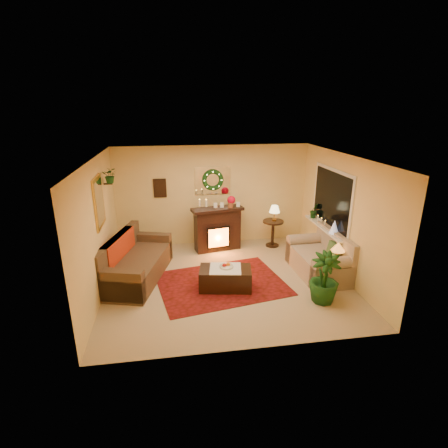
{
  "coord_description": "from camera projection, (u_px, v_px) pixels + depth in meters",
  "views": [
    {
      "loc": [
        -1.09,
        -6.58,
        3.54
      ],
      "look_at": [
        0.0,
        0.35,
        1.15
      ],
      "focal_mm": 28.0,
      "sensor_mm": 36.0,
      "label": 1
    }
  ],
  "objects": [
    {
      "name": "sill_plant",
      "position": [
        314.0,
        210.0,
        8.6
      ],
      "size": [
        0.27,
        0.22,
        0.5
      ],
      "primitive_type": "imported",
      "color": "#2F6125",
      "rests_on": "window_sill"
    },
    {
      "name": "side_table_round",
      "position": [
        273.0,
        234.0,
        9.17
      ],
      "size": [
        0.55,
        0.55,
        0.7
      ],
      "primitive_type": "cylinder",
      "rotation": [
        0.0,
        0.0,
        -0.03
      ],
      "color": "black",
      "rests_on": "floor"
    },
    {
      "name": "ceiling",
      "position": [
        227.0,
        158.0,
        6.61
      ],
      "size": [
        5.0,
        5.0,
        0.0
      ],
      "primitive_type": "plane",
      "color": "white",
      "rests_on": "ground"
    },
    {
      "name": "window_glass",
      "position": [
        331.0,
        199.0,
        7.83
      ],
      "size": [
        0.02,
        1.7,
        1.22
      ],
      "primitive_type": "cube",
      "color": "black",
      "rests_on": "wall_right"
    },
    {
      "name": "fireplace",
      "position": [
        217.0,
        229.0,
        8.88
      ],
      "size": [
        1.19,
        0.57,
        1.05
      ],
      "primitive_type": "cube",
      "rotation": [
        0.0,
        0.0,
        0.19
      ],
      "color": "black",
      "rests_on": "floor"
    },
    {
      "name": "window_frame",
      "position": [
        332.0,
        199.0,
        7.83
      ],
      "size": [
        0.03,
        1.86,
        1.36
      ],
      "primitive_type": "cube",
      "color": "white",
      "rests_on": "wall_right"
    },
    {
      "name": "floor_palm",
      "position": [
        324.0,
        280.0,
        6.51
      ],
      "size": [
        1.92,
        1.92,
        2.95
      ],
      "primitive_type": "imported",
      "rotation": [
        0.0,
        0.0,
        -0.18
      ],
      "color": "#234920",
      "rests_on": "floor"
    },
    {
      "name": "lamp_tiffany",
      "position": [
        338.0,
        250.0,
        7.11
      ],
      "size": [
        0.29,
        0.29,
        0.42
      ],
      "primitive_type": "cone",
      "color": "orange",
      "rests_on": "end_table_square"
    },
    {
      "name": "wreath",
      "position": [
        213.0,
        180.0,
        8.95
      ],
      "size": [
        0.55,
        0.11,
        0.55
      ],
      "primitive_type": "torus",
      "rotation": [
        1.57,
        0.0,
        0.0
      ],
      "color": "#194719",
      "rests_on": "wall_back"
    },
    {
      "name": "wall_left",
      "position": [
        98.0,
        229.0,
        6.67
      ],
      "size": [
        4.5,
        4.5,
        0.0
      ],
      "primitive_type": "plane",
      "color": "#EFD88C",
      "rests_on": "ground"
    },
    {
      "name": "loveseat",
      "position": [
        320.0,
        256.0,
        7.62
      ],
      "size": [
        1.0,
        1.66,
        0.94
      ],
      "primitive_type": "cube",
      "rotation": [
        0.0,
        0.0,
        0.04
      ],
      "color": "gray",
      "rests_on": "floor"
    },
    {
      "name": "fruit_bowl",
      "position": [
        226.0,
        267.0,
        7.03
      ],
      "size": [
        0.28,
        0.28,
        0.06
      ],
      "primitive_type": "cylinder",
      "color": "beige",
      "rests_on": "coffee_table"
    },
    {
      "name": "sofa",
      "position": [
        137.0,
        260.0,
        7.42
      ],
      "size": [
        1.5,
        2.36,
        0.94
      ],
      "primitive_type": "cube",
      "rotation": [
        0.0,
        0.0,
        -0.27
      ],
      "color": "#3D1D12",
      "rests_on": "floor"
    },
    {
      "name": "red_throw",
      "position": [
        134.0,
        256.0,
        7.55
      ],
      "size": [
        0.86,
        1.39,
        0.02
      ],
      "primitive_type": "cube",
      "color": "#B2030C",
      "rests_on": "sofa"
    },
    {
      "name": "mantel_candle_b",
      "position": [
        206.0,
        203.0,
        8.57
      ],
      "size": [
        0.06,
        0.06,
        0.18
      ],
      "primitive_type": "cylinder",
      "color": "silver",
      "rests_on": "fireplace"
    },
    {
      "name": "end_table_square",
      "position": [
        338.0,
        272.0,
        7.24
      ],
      "size": [
        0.5,
        0.5,
        0.52
      ],
      "primitive_type": "cube",
      "rotation": [
        0.0,
        0.0,
        -0.19
      ],
      "color": "#37160D",
      "rests_on": "floor"
    },
    {
      "name": "window_sill",
      "position": [
        325.0,
        228.0,
        8.04
      ],
      "size": [
        0.22,
        1.86,
        0.04
      ],
      "primitive_type": "cube",
      "color": "white",
      "rests_on": "wall_right"
    },
    {
      "name": "floor",
      "position": [
        227.0,
        280.0,
        7.45
      ],
      "size": [
        5.0,
        5.0,
        0.0
      ],
      "primitive_type": "plane",
      "color": "beige",
      "rests_on": "ground"
    },
    {
      "name": "mini_tree",
      "position": [
        334.0,
        227.0,
        7.57
      ],
      "size": [
        0.2,
        0.2,
        0.3
      ],
      "primitive_type": "cone",
      "color": "silver",
      "rests_on": "window_sill"
    },
    {
      "name": "wall_right",
      "position": [
        343.0,
        217.0,
        7.4
      ],
      "size": [
        4.5,
        4.5,
        0.0
      ],
      "primitive_type": "plane",
      "color": "#EFD88C",
      "rests_on": "ground"
    },
    {
      "name": "poinsettia",
      "position": [
        231.0,
        200.0,
        8.7
      ],
      "size": [
        0.2,
        0.2,
        0.2
      ],
      "primitive_type": "sphere",
      "color": "red",
      "rests_on": "fireplace"
    },
    {
      "name": "gold_mirror",
      "position": [
        99.0,
        202.0,
        6.81
      ],
      "size": [
        0.03,
        0.84,
        1.0
      ],
      "primitive_type": "cube",
      "color": "gold",
      "rests_on": "wall_left"
    },
    {
      "name": "mantel_mirror",
      "position": [
        213.0,
        181.0,
        8.99
      ],
      "size": [
        0.92,
        0.02,
        0.72
      ],
      "primitive_type": "cube",
      "color": "white",
      "rests_on": "wall_back"
    },
    {
      "name": "wall_back",
      "position": [
        213.0,
        195.0,
        9.14
      ],
      "size": [
        5.0,
        5.0,
        0.0
      ],
      "primitive_type": "plane",
      "color": "#EFD88C",
      "rests_on": "ground"
    },
    {
      "name": "hanging_plant",
      "position": [
        111.0,
        183.0,
        7.46
      ],
      "size": [
        0.33,
        0.28,
        0.36
      ],
      "primitive_type": "imported",
      "color": "#194719",
      "rests_on": "wall_left"
    },
    {
      "name": "mantel_candle_a",
      "position": [
        200.0,
        203.0,
        8.6
      ],
      "size": [
        0.06,
        0.06,
        0.17
      ],
      "primitive_type": "cylinder",
      "color": "silver",
      "rests_on": "fireplace"
    },
    {
      "name": "wall_art",
      "position": [
        160.0,
        188.0,
        8.84
      ],
      "size": [
        0.32,
        0.03,
        0.48
      ],
      "primitive_type": "cube",
      "color": "#381E11",
      "rests_on": "wall_back"
    },
    {
      "name": "lamp_cream",
      "position": [
        274.0,
        214.0,
        8.99
      ],
      "size": [
        0.27,
        0.27,
        0.42
      ],
      "primitive_type": "cone",
      "color": "#FFEB97",
      "rests_on": "side_table_round"
    },
    {
      "name": "coffee_table",
      "position": [
        225.0,
        279.0,
        7.06
      ],
      "size": [
        1.12,
        0.74,
        0.44
      ],
      "primitive_type": "cube",
      "rotation": [
        0.0,
        0.0,
        -0.17
      ],
      "color": "#352215",
      "rests_on": "floor"
    },
    {
      "name": "wall_front",
      "position": [
        252.0,
        273.0,
        4.93
      ],
      "size": [
        5.0,
        5.0,
        0.0
      ],
      "primitive_type": "plane",
      "color": "#EFD88C",
      "rests_on": "ground"
    },
    {
      "name": "area_rug",
      "position": [
        221.0,
        283.0,
        7.31
      ],
      "size": [
        2.85,
        2.34,
        0.01
      ],
      "primitive_type": "cube",
      "rotation": [
        0.0,
        0.0,
        0.18
      ],
      "color": "#480908",
      "rests_on": "floor"
    }
  ]
}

